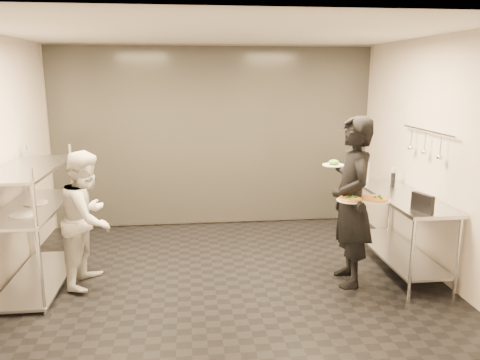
{
  "coord_description": "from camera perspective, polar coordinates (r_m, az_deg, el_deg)",
  "views": [
    {
      "loc": [
        -0.42,
        -5.26,
        2.36
      ],
      "look_at": [
        0.21,
        0.25,
        1.1
      ],
      "focal_mm": 35.0,
      "sensor_mm": 36.0,
      "label": 1
    }
  ],
  "objects": [
    {
      "name": "room_shell",
      "position": [
        6.52,
        -2.82,
        4.32
      ],
      "size": [
        5.0,
        4.0,
        2.8
      ],
      "color": "black",
      "rests_on": "ground"
    },
    {
      "name": "pass_rack",
      "position": [
        5.76,
        -23.84,
        -4.36
      ],
      "size": [
        0.6,
        1.6,
        1.5
      ],
      "color": "silver",
      "rests_on": "ground"
    },
    {
      "name": "prep_counter",
      "position": [
        6.12,
        18.95,
        -4.38
      ],
      "size": [
        0.6,
        1.8,
        0.92
      ],
      "color": "silver",
      "rests_on": "ground"
    },
    {
      "name": "utensil_rail",
      "position": [
        6.04,
        21.7,
        4.15
      ],
      "size": [
        0.07,
        1.2,
        0.31
      ],
      "color": "silver",
      "rests_on": "room_shell"
    },
    {
      "name": "waiter",
      "position": [
        5.38,
        13.46,
        -2.64
      ],
      "size": [
        0.5,
        0.72,
        1.92
      ],
      "primitive_type": "imported",
      "rotation": [
        0.0,
        0.0,
        -1.63
      ],
      "color": "black",
      "rests_on": "ground"
    },
    {
      "name": "chef",
      "position": [
        5.56,
        -18.07,
        -4.45
      ],
      "size": [
        0.71,
        0.84,
        1.54
      ],
      "primitive_type": "imported",
      "rotation": [
        0.0,
        0.0,
        1.39
      ],
      "color": "silver",
      "rests_on": "ground"
    },
    {
      "name": "pizza_plate_near",
      "position": [
        5.18,
        13.26,
        -2.3
      ],
      "size": [
        0.29,
        0.29,
        0.05
      ],
      "color": "silver",
      "rests_on": "waiter"
    },
    {
      "name": "pizza_plate_far",
      "position": [
        5.25,
        16.12,
        -2.24
      ],
      "size": [
        0.34,
        0.34,
        0.05
      ],
      "color": "silver",
      "rests_on": "waiter"
    },
    {
      "name": "salad_plate",
      "position": [
        5.56,
        11.36,
        1.99
      ],
      "size": [
        0.26,
        0.26,
        0.07
      ],
      "color": "silver",
      "rests_on": "waiter"
    },
    {
      "name": "pos_monitor",
      "position": [
        5.34,
        21.35,
        -2.62
      ],
      "size": [
        0.14,
        0.28,
        0.2
      ],
      "primitive_type": "cube",
      "rotation": [
        0.0,
        0.0,
        0.33
      ],
      "color": "black",
      "rests_on": "prep_counter"
    },
    {
      "name": "bottle_green",
      "position": [
        6.67,
        15.19,
        0.97
      ],
      "size": [
        0.07,
        0.07,
        0.25
      ],
      "primitive_type": "cylinder",
      "color": "#9AA89A",
      "rests_on": "prep_counter"
    },
    {
      "name": "bottle_clear",
      "position": [
        6.6,
        18.19,
        0.53
      ],
      "size": [
        0.07,
        0.07,
        0.22
      ],
      "primitive_type": "cylinder",
      "color": "#9AA89A",
      "rests_on": "prep_counter"
    },
    {
      "name": "bottle_dark",
      "position": [
        6.39,
        18.14,
        -0.01
      ],
      "size": [
        0.05,
        0.05,
        0.19
      ],
      "primitive_type": "cylinder",
      "color": "black",
      "rests_on": "prep_counter"
    }
  ]
}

